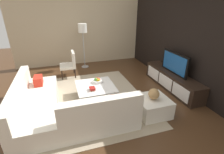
% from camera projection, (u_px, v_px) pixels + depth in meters
% --- Properties ---
extents(ground_plane, '(14.00, 14.00, 0.00)m').
position_uv_depth(ground_plane, '(93.00, 101.00, 4.41)').
color(ground_plane, '#4C301C').
extents(feature_wall_back, '(6.40, 0.12, 2.80)m').
position_uv_depth(feature_wall_back, '(187.00, 41.00, 4.59)').
color(feature_wall_back, black).
rests_on(feature_wall_back, ground).
extents(side_wall_left, '(0.12, 5.20, 2.80)m').
position_uv_depth(side_wall_left, '(80.00, 29.00, 6.69)').
color(side_wall_left, '#C6B28E').
rests_on(side_wall_left, ground).
extents(area_rug, '(3.35, 2.69, 0.01)m').
position_uv_depth(area_rug, '(92.00, 99.00, 4.50)').
color(area_rug, tan).
rests_on(area_rug, ground).
extents(media_console, '(2.21, 0.48, 0.50)m').
position_uv_depth(media_console, '(172.00, 81.00, 4.97)').
color(media_console, black).
rests_on(media_console, ground).
extents(television, '(1.08, 0.06, 0.60)m').
position_uv_depth(television, '(175.00, 63.00, 4.75)').
color(television, black).
rests_on(television, media_console).
extents(sectional_couch, '(2.38, 2.43, 0.82)m').
position_uv_depth(sectional_couch, '(59.00, 108.00, 3.61)').
color(sectional_couch, silver).
rests_on(sectional_couch, ground).
extents(coffee_table, '(1.00, 0.98, 0.38)m').
position_uv_depth(coffee_table, '(96.00, 92.00, 4.44)').
color(coffee_table, black).
rests_on(coffee_table, ground).
extents(accent_chair_near, '(0.57, 0.51, 0.87)m').
position_uv_depth(accent_chair_near, '(70.00, 63.00, 5.72)').
color(accent_chair_near, black).
rests_on(accent_chair_near, ground).
extents(floor_lamp, '(0.32, 0.32, 1.68)m').
position_uv_depth(floor_lamp, '(83.00, 31.00, 6.18)').
color(floor_lamp, '#A5A5AA').
rests_on(floor_lamp, ground).
extents(ottoman, '(0.70, 0.70, 0.40)m').
position_uv_depth(ottoman, '(152.00, 106.00, 3.82)').
color(ottoman, silver).
rests_on(ottoman, ground).
extents(fruit_bowl, '(0.28, 0.28, 0.14)m').
position_uv_depth(fruit_bowl, '(97.00, 81.00, 4.53)').
color(fruit_bowl, silver).
rests_on(fruit_bowl, coffee_table).
extents(decorative_ball, '(0.24, 0.24, 0.24)m').
position_uv_depth(decorative_ball, '(154.00, 94.00, 3.69)').
color(decorative_ball, '#AD8451').
rests_on(decorative_ball, ottoman).
extents(book_stack, '(0.17, 0.14, 0.08)m').
position_uv_depth(book_stack, '(92.00, 89.00, 4.13)').
color(book_stack, '#CCB78C').
rests_on(book_stack, coffee_table).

